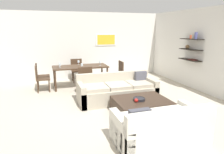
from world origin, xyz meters
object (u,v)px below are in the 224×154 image
Objects in this scene: dining_chair_foot at (85,78)px; dining_chair_head at (77,69)px; dining_chair_left_near at (40,77)px; wine_glass_right_near at (100,62)px; dining_chair_right_near at (118,71)px; wine_glass_foot at (82,65)px; loveseat_white at (160,128)px; apple_on_coffee_table at (136,100)px; wine_glass_left_far at (59,64)px; dining_chair_left_far at (40,74)px; wine_glass_head at (78,62)px; dining_table at (80,68)px; sofa_beige at (117,91)px; wine_glass_left_near at (60,65)px; decorative_bowl at (139,99)px; coffee_table at (141,107)px.

dining_chair_foot and dining_chair_head have the same top height.
wine_glass_right_near is (2.06, 0.09, 0.37)m from dining_chair_left_near.
wine_glass_foot reaches higher than dining_chair_right_near.
apple_on_coffee_table is (0.06, 1.16, 0.13)m from loveseat_white.
wine_glass_right_near reaches higher than dining_chair_left_near.
wine_glass_foot is at bearing -33.56° from wine_glass_left_far.
dining_chair_left_near is 1.50m from dining_chair_foot.
apple_on_coffee_table is at bearing -56.62° from dining_chair_left_far.
wine_glass_head reaches higher than apple_on_coffee_table.
loveseat_white is at bearing -80.29° from dining_table.
loveseat_white is 18.34× the size of apple_on_coffee_table.
sofa_beige is at bearing 91.31° from apple_on_coffee_table.
dining_chair_foot is (1.36, -1.02, 0.00)m from dining_chair_left_far.
dining_chair_foot is at bearing -90.00° from dining_table.
loveseat_white is at bearing -64.71° from dining_chair_left_far.
dining_chair_right_near is at bearing 0.00° from dining_chair_left_near.
wine_glass_foot is (1.36, -0.17, 0.35)m from dining_chair_left_near.
wine_glass_left_near is (0.66, 0.09, 0.36)m from dining_chair_left_near.
wine_glass_left_far is at bearing -7.35° from dining_chair_left_far.
decorative_bowl is 1.93× the size of wine_glass_head.
dining_chair_right_near is at bearing 80.57° from decorative_bowl.
dining_chair_foot is (-0.75, 0.99, 0.21)m from sofa_beige.
wine_glass_head is (-0.90, 3.32, 0.44)m from decorative_bowl.
wine_glass_foot is at bearing 110.97° from coffee_table.
decorative_bowl is at bearing 38.00° from apple_on_coffee_table.
dining_chair_foot is (-0.72, 3.39, 0.21)m from loveseat_white.
dining_chair_right_near reaches higher than sofa_beige.
wine_glass_foot is (-0.90, 2.60, 0.44)m from decorative_bowl.
dining_chair_right_near is 5.63× the size of wine_glass_left_near.
loveseat_white is 5.71× the size of decorative_bowl.
loveseat_white is 10.49× the size of wine_glass_left_near.
sofa_beige is at bearing -37.58° from dining_chair_left_near.
loveseat_white is 1.17m from apple_on_coffee_table.
wine_glass_head is 0.84m from wine_glass_right_near.
decorative_bowl is 3.21× the size of apple_on_coffee_table.
coffee_table is at bearing -97.92° from dining_chair_right_near.
dining_chair_left_far is at bearing 115.29° from loveseat_white.
dining_chair_right_near is (0.61, 1.62, 0.21)m from sofa_beige.
wine_glass_foot reaches higher than wine_glass_head.
wine_glass_right_near is (0.70, 0.72, 0.37)m from dining_chair_foot.
wine_glass_right_near is (2.06, -0.29, 0.37)m from dining_chair_left_far.
dining_chair_head is 5.93× the size of wine_glass_left_far.
wine_glass_left_near is at bearing -90.00° from wine_glass_left_far.
dining_chair_left_far reaches higher than decorative_bowl.
coffee_table is at bearing -78.23° from sofa_beige.
wine_glass_left_far is (-2.06, 0.29, 0.35)m from dining_chair_right_near.
sofa_beige is 1.73× the size of coffee_table.
dining_chair_left_far reaches higher than sofa_beige.
dining_chair_foot and dining_chair_right_near have the same top height.
dining_chair_left_far is (-2.11, 2.00, 0.21)m from sofa_beige.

